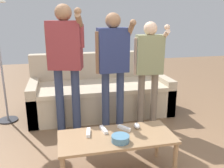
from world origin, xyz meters
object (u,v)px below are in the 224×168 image
Objects in this scene: player_left at (65,55)px; player_center at (113,59)px; player_right at (149,62)px; game_remote_wand_far at (104,130)px; snack_bowl at (120,139)px; game_remote_wand_spare at (88,132)px; game_remote_nunchuk at (137,126)px; game_remote_wand_near at (124,128)px; couch at (100,93)px; coffee_table at (117,141)px.

player_left is 1.06× the size of player_center.
game_remote_wand_far is (-0.80, -0.88, -0.47)m from player_right.
player_left is 1.11m from player_right.
game_remote_wand_spare is (-0.26, 0.21, -0.01)m from snack_bowl.
game_remote_nunchuk is at bearing -55.29° from player_left.
game_remote_wand_near is at bearing -95.72° from player_center.
game_remote_wand_far is at bearing 176.52° from game_remote_wand_near.
player_center reaches higher than player_right.
couch reaches higher than game_remote_wand_far.
player_center is (-0.05, 0.86, 0.53)m from game_remote_nunchuk.
coffee_table is 0.76× the size of player_right.
coffee_table is (-0.13, -1.66, 0.06)m from couch.
game_remote_wand_spare reaches higher than coffee_table.
game_remote_wand_near is (-0.13, -0.00, -0.01)m from game_remote_nunchuk.
player_right is 9.08× the size of game_remote_wand_far.
game_remote_wand_near is at bearing 66.44° from snack_bowl.
couch reaches higher than coffee_table.
coffee_table is at bearing -94.61° from couch.
player_right is (0.50, 0.03, -0.07)m from player_center.
game_remote_wand_near is (-0.09, -0.86, -0.54)m from player_center.
couch is 1.61m from game_remote_wand_spare.
player_center is at bearing 93.20° from game_remote_nunchuk.
game_remote_nunchuk is (0.24, 0.11, 0.08)m from coffee_table.
player_center reaches higher than snack_bowl.
player_left reaches higher than coffee_table.
game_remote_wand_spare is at bearing 141.05° from snack_bowl.
game_remote_nunchuk is at bearing -117.25° from player_right.
game_remote_nunchuk reaches higher than game_remote_wand_near.
player_center is (0.18, 1.08, 0.53)m from snack_bowl.
player_left is at bearing 124.71° from game_remote_nunchuk.
game_remote_nunchuk is 0.34m from game_remote_wand_far.
player_left is at bearing 118.67° from game_remote_wand_near.
snack_bowl is 1.03× the size of game_remote_wand_far.
player_right is at bearing 43.51° from game_remote_wand_spare.
game_remote_wand_spare is (-0.95, -0.90, -0.47)m from player_right.
couch is 15.55× the size of game_remote_wand_near.
player_right is (0.56, -0.66, 0.60)m from couch.
player_center is at bearing 80.37° from snack_bowl.
game_remote_wand_near and game_remote_wand_far have the same top height.
player_center reaches higher than couch.
player_left is 1.15× the size of player_right.
couch is 24.57× the size of game_remote_nunchuk.
player_center is (0.59, -0.07, -0.06)m from player_left.
player_center is at bearing -85.29° from couch.
player_right is (1.10, -0.04, -0.13)m from player_left.
game_remote_wand_near is (0.10, 0.22, -0.01)m from snack_bowl.
game_remote_wand_near is at bearing 2.03° from game_remote_wand_spare.
player_right is at bearing 56.39° from game_remote_wand_near.
game_remote_nunchuk is 0.05× the size of player_left.
game_remote_wand_far is (-0.10, 0.12, 0.07)m from coffee_table.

